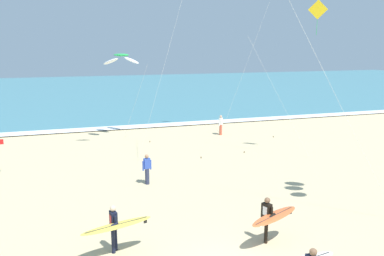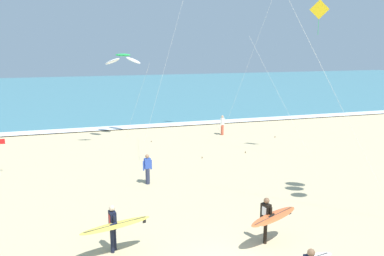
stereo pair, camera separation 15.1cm
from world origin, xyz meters
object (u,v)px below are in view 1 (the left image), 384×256
(surfer_third, at_px, (115,225))
(bystander_blue_top, at_px, (147,169))
(surfer_lead, at_px, (270,216))
(bystander_white_top, at_px, (221,125))
(kite_diamond_golden_high, at_px, (315,16))
(kite_arc_emerald_low, at_px, (121,59))

(surfer_third, xyz_separation_m, bystander_blue_top, (2.34, 6.51, -0.23))
(surfer_lead, xyz_separation_m, bystander_white_top, (4.74, 16.90, -0.23))
(bystander_white_top, distance_m, bystander_blue_top, 12.25)
(kite_diamond_golden_high, relative_size, bystander_white_top, 6.08)
(surfer_lead, bearing_deg, bystander_blue_top, 112.19)
(surfer_lead, height_order, bystander_blue_top, surfer_lead)
(surfer_third, relative_size, kite_diamond_golden_high, 0.26)
(bystander_blue_top, bearing_deg, surfer_lead, -67.81)
(kite_arc_emerald_low, bearing_deg, bystander_blue_top, -91.36)
(surfer_third, xyz_separation_m, bystander_white_top, (10.12, 15.97, -0.23))
(kite_arc_emerald_low, bearing_deg, surfer_third, -98.61)
(surfer_third, bearing_deg, kite_arc_emerald_low, 81.39)
(surfer_lead, distance_m, kite_diamond_golden_high, 14.29)
(surfer_third, bearing_deg, kite_diamond_golden_high, 32.80)
(kite_diamond_golden_high, relative_size, bystander_blue_top, 6.08)
(surfer_third, height_order, kite_arc_emerald_low, kite_arc_emerald_low)
(surfer_lead, distance_m, surfer_third, 5.45)
(kite_diamond_golden_high, xyz_separation_m, kite_arc_emerald_low, (-10.43, 8.73, -2.68))
(surfer_lead, distance_m, kite_arc_emerald_low, 18.93)
(kite_arc_emerald_low, bearing_deg, kite_diamond_golden_high, -39.92)
(surfer_third, height_order, bystander_blue_top, surfer_third)
(surfer_lead, height_order, bystander_white_top, surfer_lead)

